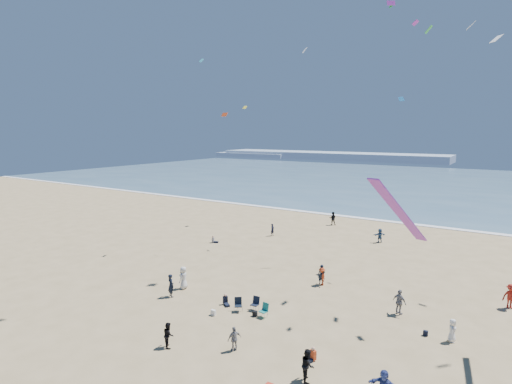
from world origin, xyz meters
The scene contains 12 objects.
ground centered at (0.00, 0.00, 0.00)m, with size 220.00×220.00×0.00m, color tan.
ocean centered at (0.00, 95.00, 0.03)m, with size 220.00×100.00×0.06m, color #476B84.
surf_line centered at (0.00, 45.00, 0.04)m, with size 220.00×1.20×0.08m, color white.
headland_far centered at (-60.00, 170.00, 1.60)m, with size 110.00×20.00×3.20m, color #7A8EA8.
headland_near centered at (-100.00, 165.00, 1.00)m, with size 40.00×14.00×2.00m, color #7A8EA8.
standing_flyers centered at (4.03, 16.17, 0.85)m, with size 26.08×42.97×1.87m.
seated_group centered at (0.65, 6.76, 0.42)m, with size 21.06×27.00×0.84m.
chair_cluster centered at (0.61, 9.63, 0.50)m, with size 2.76×1.54×1.00m.
white_tote centered at (-1.49, 7.87, 0.20)m, with size 0.35×0.20×0.40m, color white.
black_backpack centered at (1.06, 9.33, 0.19)m, with size 0.30×0.22×0.38m, color black.
navy_bag centered at (11.66, 12.91, 0.17)m, with size 0.28×0.18×0.34m, color black.
kites_aloft centered at (10.96, 13.98, 15.51)m, with size 39.10×44.04×23.17m.
Camera 1 is at (15.38, -12.87, 12.79)m, focal length 28.00 mm.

